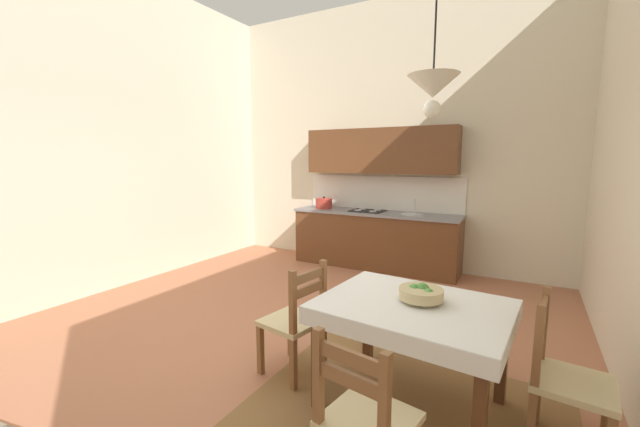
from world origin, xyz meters
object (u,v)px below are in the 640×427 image
object	(u,v)px
kitchen_cabinetry	(376,214)
dining_chair_camera_side	(365,423)
pendant_lamp	(433,88)
dining_table	(413,322)
dining_chair_window_side	(565,379)
dining_chair_tv_side	(296,321)
fruit_bowl	(421,293)

from	to	relation	value
kitchen_cabinetry	dining_chair_camera_side	world-z (taller)	kitchen_cabinetry
pendant_lamp	dining_table	bearing A→B (deg)	-166.54
dining_chair_camera_side	pendant_lamp	distance (m)	1.94
kitchen_cabinetry	dining_table	world-z (taller)	kitchen_cabinetry
dining_chair_window_side	pendant_lamp	xyz separation A→B (m)	(-0.83, -0.02, 1.72)
dining_chair_tv_side	fruit_bowl	bearing A→B (deg)	6.44
fruit_bowl	pendant_lamp	size ratio (longest dim) A/B	0.37
dining_chair_tv_side	dining_chair_camera_side	bearing A→B (deg)	-41.40
dining_chair_tv_side	pendant_lamp	size ratio (longest dim) A/B	1.16
dining_table	dining_chair_window_side	world-z (taller)	dining_chair_window_side
fruit_bowl	dining_chair_camera_side	bearing A→B (deg)	-91.72
kitchen_cabinetry	dining_chair_window_side	bearing A→B (deg)	-52.83
dining_chair_tv_side	fruit_bowl	world-z (taller)	dining_chair_tv_side
kitchen_cabinetry	fruit_bowl	xyz separation A→B (m)	(1.51, -3.11, -0.04)
dining_chair_camera_side	dining_chair_window_side	bearing A→B (deg)	45.92
fruit_bowl	dining_table	bearing A→B (deg)	-127.06
kitchen_cabinetry	dining_chair_camera_side	size ratio (longest dim) A/B	2.84
dining_table	pendant_lamp	size ratio (longest dim) A/B	1.63
pendant_lamp	kitchen_cabinetry	bearing A→B (deg)	116.05
dining_table	dining_chair_tv_side	distance (m)	0.94
kitchen_cabinetry	dining_chair_camera_side	distance (m)	4.32
dining_chair_tv_side	dining_chair_window_side	size ratio (longest dim) A/B	1.00
kitchen_cabinetry	dining_chair_window_side	distance (m)	3.94
dining_chair_camera_side	fruit_bowl	world-z (taller)	dining_chair_camera_side
kitchen_cabinetry	dining_chair_window_side	size ratio (longest dim) A/B	2.84
kitchen_cabinetry	fruit_bowl	bearing A→B (deg)	-64.16
dining_chair_camera_side	fruit_bowl	distance (m)	1.00
kitchen_cabinetry	dining_chair_tv_side	world-z (taller)	kitchen_cabinetry
kitchen_cabinetry	dining_chair_tv_side	bearing A→B (deg)	-80.30
dining_chair_window_side	dining_table	bearing A→B (deg)	-177.42
kitchen_cabinetry	pendant_lamp	size ratio (longest dim) A/B	3.28
dining_chair_camera_side	dining_chair_tv_side	world-z (taller)	same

